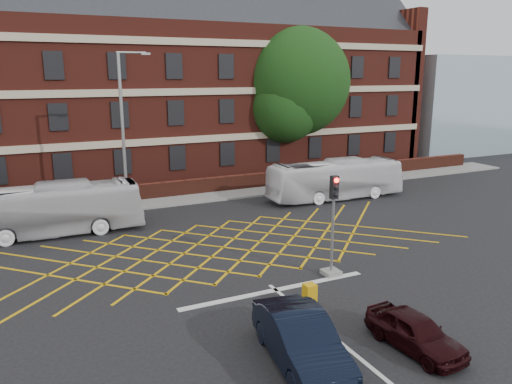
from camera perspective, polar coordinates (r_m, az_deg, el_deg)
name	(u,v)px	position (r m, az deg, el deg)	size (l,w,h in m)	color
ground	(240,261)	(22.90, -1.86, -7.87)	(120.00, 120.00, 0.00)	black
victorian_building	(132,79)	(42.47, -14.00, 12.40)	(51.00, 12.17, 20.40)	#5B2017
boundary_wall	(163,190)	(34.54, -10.62, 0.21)	(56.00, 0.50, 1.10)	#4F1F15
far_pavement	(167,200)	(33.71, -10.13, -0.96)	(60.00, 3.00, 0.12)	slate
glass_block	(447,104)	(58.88, 21.00, 9.33)	(14.00, 10.00, 10.00)	#99B2BF
box_junction_hatching	(223,247)	(24.63, -3.75, -6.31)	(11.50, 0.12, 0.02)	#CC990C
stop_line	(276,290)	(20.00, 2.28, -11.13)	(8.00, 0.30, 0.02)	silver
centre_line	(385,379)	(15.28, 14.49, -19.98)	(0.15, 14.00, 0.02)	silver
bus_left	(45,210)	(28.16, -22.96, -1.94)	(2.31, 9.86, 2.75)	silver
bus_right	(336,180)	(34.04, 9.08, 1.42)	(2.23, 9.54, 2.66)	white
car_navy	(301,340)	(15.15, 5.15, -16.50)	(1.63, 4.68, 1.54)	black
car_maroon	(415,332)	(16.64, 17.71, -14.96)	(1.37, 3.41, 1.16)	black
deciduous_tree	(296,89)	(42.13, 4.56, 11.64)	(8.89, 8.89, 12.08)	black
traffic_light_near	(333,235)	(21.03, 8.74, -4.89)	(0.70, 0.70, 4.27)	slate
street_lamp	(126,163)	(29.39, -14.64, 3.18)	(2.25, 1.00, 9.47)	slate
utility_cabinet	(310,296)	(18.49, 6.14, -11.78)	(0.42, 0.41, 0.94)	#D3990C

